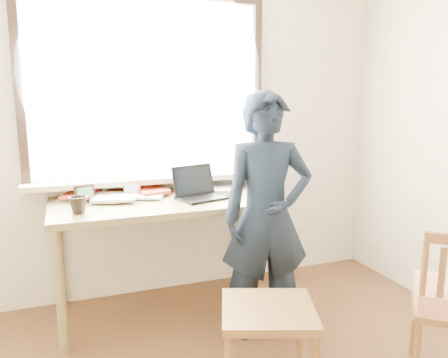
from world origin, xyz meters
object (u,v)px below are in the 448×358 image
object	(u,v)px
mug_white	(132,190)
person	(267,217)
laptop	(199,190)
desk	(165,211)
mug_dark	(78,205)
work_chair	(268,321)

from	to	relation	value
mug_white	person	world-z (taller)	person
mug_white	laptop	bearing A→B (deg)	-27.24
laptop	mug_white	size ratio (longest dim) A/B	3.29
desk	mug_white	world-z (taller)	mug_white
mug_dark	work_chair	xyz separation A→B (m)	(0.87, -0.91, -0.48)
laptop	work_chair	world-z (taller)	laptop
work_chair	person	xyz separation A→B (m)	(0.26, 0.56, 0.39)
mug_dark	work_chair	bearing A→B (deg)	-46.42
desk	mug_white	bearing A→B (deg)	135.50
desk	mug_dark	distance (m)	0.63
mug_white	work_chair	bearing A→B (deg)	-69.51
desk	mug_dark	world-z (taller)	mug_dark
laptop	work_chair	distance (m)	1.17
person	mug_dark	bearing A→B (deg)	173.25
mug_white	person	bearing A→B (deg)	-44.74
mug_dark	person	bearing A→B (deg)	-17.53
laptop	person	distance (m)	0.59
laptop	person	xyz separation A→B (m)	(0.30, -0.50, -0.09)
laptop	mug_dark	xyz separation A→B (m)	(-0.83, -0.15, -0.00)
person	mug_white	bearing A→B (deg)	146.04
laptop	mug_white	distance (m)	0.50
laptop	work_chair	xyz separation A→B (m)	(0.04, -1.06, -0.48)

